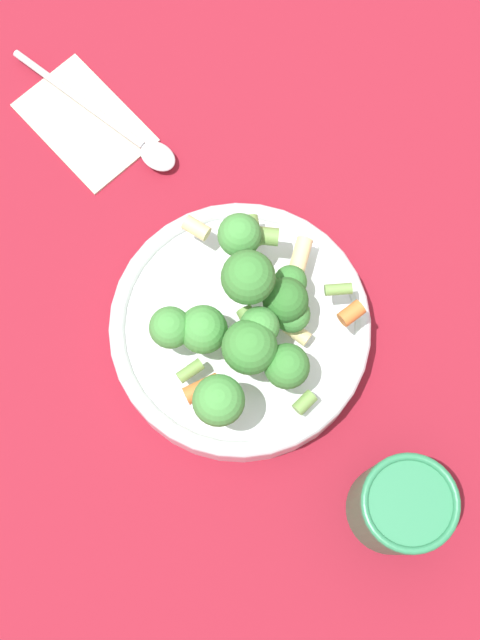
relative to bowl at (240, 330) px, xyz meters
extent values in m
plane|color=maroon|center=(0.00, 0.00, -0.02)|extent=(3.00, 3.00, 0.00)
cylinder|color=silver|center=(0.00, 0.00, 0.00)|extent=(0.22, 0.22, 0.03)
torus|color=silver|center=(0.00, 0.00, 0.01)|extent=(0.22, 0.22, 0.01)
cylinder|color=#8CB766|center=(0.05, -0.01, 0.03)|extent=(0.01, 0.01, 0.01)
sphere|color=#3D8438|center=(0.05, -0.01, 0.05)|extent=(0.03, 0.03, 0.03)
cylinder|color=#8CB766|center=(-0.03, 0.01, 0.03)|extent=(0.01, 0.01, 0.01)
sphere|color=#479342|center=(-0.03, 0.01, 0.05)|extent=(0.04, 0.04, 0.04)
cylinder|color=#8CB766|center=(-0.07, -0.04, 0.05)|extent=(0.01, 0.01, 0.01)
sphere|color=#479342|center=(-0.07, -0.04, 0.07)|extent=(0.04, 0.04, 0.04)
cylinder|color=#8CB766|center=(0.03, -0.03, 0.03)|extent=(0.01, 0.01, 0.01)
sphere|color=#479342|center=(0.03, -0.03, 0.05)|extent=(0.03, 0.03, 0.03)
cylinder|color=#8CB766|center=(-0.01, -0.06, 0.03)|extent=(0.01, 0.01, 0.02)
sphere|color=#3D8438|center=(-0.01, -0.06, 0.06)|extent=(0.04, 0.04, 0.04)
cylinder|color=#8CB766|center=(0.04, 0.04, 0.05)|extent=(0.01, 0.01, 0.01)
sphere|color=#479342|center=(0.04, 0.04, 0.07)|extent=(0.04, 0.04, 0.04)
cylinder|color=#8CB766|center=(0.02, 0.01, 0.06)|extent=(0.01, 0.01, 0.02)
sphere|color=#3D8438|center=(0.02, 0.01, 0.09)|extent=(0.04, 0.04, 0.04)
cylinder|color=#8CB766|center=(-0.05, 0.03, 0.03)|extent=(0.01, 0.01, 0.02)
sphere|color=#479342|center=(-0.05, 0.03, 0.06)|extent=(0.03, 0.03, 0.03)
cylinder|color=#8CB766|center=(0.00, -0.02, 0.05)|extent=(0.01, 0.01, 0.01)
sphere|color=#479342|center=(0.00, -0.02, 0.07)|extent=(0.03, 0.03, 0.03)
cylinder|color=#8CB766|center=(0.03, -0.02, 0.03)|extent=(0.01, 0.01, 0.02)
sphere|color=#33722D|center=(0.03, -0.02, 0.06)|extent=(0.04, 0.04, 0.04)
cylinder|color=#8CB766|center=(-0.02, -0.03, 0.04)|extent=(0.02, 0.02, 0.02)
sphere|color=#3D8438|center=(-0.02, -0.03, 0.07)|extent=(0.04, 0.04, 0.04)
cylinder|color=beige|center=(0.03, -0.04, 0.03)|extent=(0.01, 0.02, 0.01)
cylinder|color=#729E4C|center=(0.00, -0.01, 0.05)|extent=(0.02, 0.03, 0.01)
cylinder|color=#729E4C|center=(0.06, 0.03, 0.06)|extent=(0.03, 0.03, 0.01)
cylinder|color=#729E4C|center=(0.07, -0.04, 0.05)|extent=(0.02, 0.02, 0.01)
cylinder|color=orange|center=(-0.07, -0.02, 0.05)|extent=(0.03, 0.02, 0.01)
cylinder|color=beige|center=(0.07, 0.00, 0.04)|extent=(0.03, 0.03, 0.01)
cylinder|color=#729E4C|center=(-0.06, 0.00, 0.04)|extent=(0.02, 0.01, 0.01)
cylinder|color=beige|center=(0.03, 0.08, 0.05)|extent=(0.02, 0.02, 0.01)
cylinder|color=#729E4C|center=(0.06, 0.04, 0.04)|extent=(0.03, 0.03, 0.01)
cylinder|color=#729E4C|center=(-0.01, -0.09, 0.03)|extent=(0.02, 0.01, 0.01)
cylinder|color=orange|center=(0.06, -0.07, 0.06)|extent=(0.02, 0.02, 0.01)
cylinder|color=#2D7F51|center=(-0.02, -0.20, 0.02)|extent=(0.07, 0.07, 0.09)
torus|color=#2D7F51|center=(-0.02, -0.20, 0.07)|extent=(0.07, 0.07, 0.01)
cube|color=beige|center=(0.05, 0.25, -0.02)|extent=(0.09, 0.13, 0.01)
cylinder|color=silver|center=(0.06, 0.27, -0.01)|extent=(0.02, 0.16, 0.01)
ellipsoid|color=silver|center=(0.07, 0.17, -0.01)|extent=(0.03, 0.04, 0.01)
camera|label=1|loc=(-0.14, -0.13, 0.74)|focal=50.00mm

